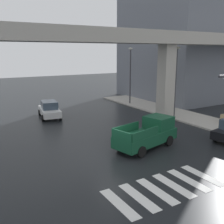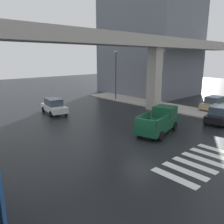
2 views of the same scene
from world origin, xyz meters
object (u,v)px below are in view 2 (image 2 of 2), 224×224
object	(u,v)px
street_lamp_far_north	(116,70)
street_lamp_mid_block	(161,72)
sedan_white	(54,106)
sedan_tan	(214,103)
pickup_truck	(159,121)
sedan_black	(219,114)

from	to	relation	value
street_lamp_far_north	street_lamp_mid_block	bearing A→B (deg)	-90.00
sedan_white	street_lamp_far_north	world-z (taller)	street_lamp_far_north
street_lamp_mid_block	street_lamp_far_north	bearing A→B (deg)	90.00
sedan_tan	street_lamp_mid_block	bearing A→B (deg)	127.50
street_lamp_mid_block	pickup_truck	bearing A→B (deg)	-144.38
street_lamp_far_north	pickup_truck	bearing A→B (deg)	-119.63
street_lamp_mid_block	sedan_white	bearing A→B (deg)	149.44
sedan_black	street_lamp_far_north	xyz separation A→B (m)	(1.14, 16.05, 3.70)
street_lamp_mid_block	street_lamp_far_north	world-z (taller)	same
pickup_truck	sedan_tan	world-z (taller)	pickup_truck
pickup_truck	sedan_white	distance (m)	12.72
sedan_black	street_lamp_far_north	distance (m)	16.51
street_lamp_mid_block	street_lamp_far_north	xyz separation A→B (m)	(0.00, 8.17, 0.00)
sedan_black	pickup_truck	bearing A→B (deg)	161.42
sedan_white	sedan_black	bearing A→B (deg)	-55.17
sedan_black	sedan_tan	size ratio (longest dim) A/B	1.04
sedan_black	street_lamp_mid_block	bearing A→B (deg)	81.75
sedan_white	sedan_black	distance (m)	17.68
sedan_tan	street_lamp_far_north	xyz separation A→B (m)	(-3.96, 13.34, 3.70)
pickup_truck	sedan_tan	bearing A→B (deg)	2.22
street_lamp_mid_block	street_lamp_far_north	size ratio (longest dim) A/B	1.00
sedan_black	sedan_tan	distance (m)	5.78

